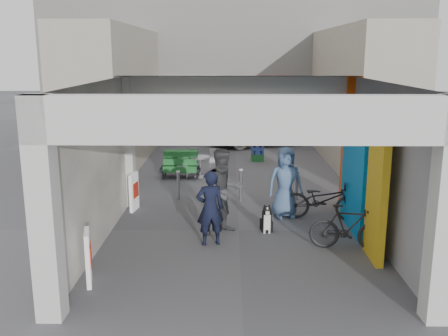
{
  "coord_description": "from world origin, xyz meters",
  "views": [
    {
      "loc": [
        -0.2,
        -11.12,
        4.07
      ],
      "look_at": [
        -0.36,
        1.0,
        1.28
      ],
      "focal_mm": 40.0,
      "sensor_mm": 36.0,
      "label": 1
    }
  ],
  "objects_px": {
    "man_back_turned": "(224,191)",
    "bicycle_front": "(322,200)",
    "man_crates": "(258,138)",
    "bicycle_rear": "(349,227)",
    "produce_stand": "(181,167)",
    "white_van": "(259,129)",
    "border_collie": "(267,220)",
    "man_elderly": "(285,182)",
    "cafe_set": "(197,167)",
    "man_with_dog": "(210,208)"
  },
  "relations": [
    {
      "from": "border_collie",
      "to": "man_crates",
      "type": "bearing_deg",
      "value": 81.16
    },
    {
      "from": "produce_stand",
      "to": "man_crates",
      "type": "distance_m",
      "value": 3.79
    },
    {
      "from": "man_with_dog",
      "to": "white_van",
      "type": "bearing_deg",
      "value": -111.5
    },
    {
      "from": "border_collie",
      "to": "bicycle_front",
      "type": "distance_m",
      "value": 1.72
    },
    {
      "from": "produce_stand",
      "to": "man_back_turned",
      "type": "relative_size",
      "value": 0.68
    },
    {
      "from": "man_elderly",
      "to": "bicycle_front",
      "type": "relative_size",
      "value": 0.92
    },
    {
      "from": "man_crates",
      "to": "man_with_dog",
      "type": "bearing_deg",
      "value": 73.79
    },
    {
      "from": "man_with_dog",
      "to": "man_crates",
      "type": "height_order",
      "value": "man_crates"
    },
    {
      "from": "produce_stand",
      "to": "bicycle_front",
      "type": "height_order",
      "value": "bicycle_front"
    },
    {
      "from": "border_collie",
      "to": "produce_stand",
      "type": "bearing_deg",
      "value": 108.43
    },
    {
      "from": "border_collie",
      "to": "man_crates",
      "type": "relative_size",
      "value": 0.38
    },
    {
      "from": "bicycle_front",
      "to": "man_crates",
      "type": "bearing_deg",
      "value": 20.57
    },
    {
      "from": "cafe_set",
      "to": "man_crates",
      "type": "distance_m",
      "value": 3.21
    },
    {
      "from": "man_elderly",
      "to": "bicycle_front",
      "type": "distance_m",
      "value": 1.02
    },
    {
      "from": "man_with_dog",
      "to": "white_van",
      "type": "xyz_separation_m",
      "value": [
        1.73,
        12.08,
        -0.05
      ]
    },
    {
      "from": "border_collie",
      "to": "bicycle_rear",
      "type": "distance_m",
      "value": 1.98
    },
    {
      "from": "border_collie",
      "to": "bicycle_front",
      "type": "xyz_separation_m",
      "value": [
        1.45,
        0.89,
        0.25
      ]
    },
    {
      "from": "bicycle_rear",
      "to": "man_crates",
      "type": "bearing_deg",
      "value": 18.08
    },
    {
      "from": "man_crates",
      "to": "bicycle_front",
      "type": "distance_m",
      "value": 7.03
    },
    {
      "from": "white_van",
      "to": "bicycle_rear",
      "type": "bearing_deg",
      "value": 165.69
    },
    {
      "from": "man_crates",
      "to": "man_elderly",
      "type": "bearing_deg",
      "value": 86.43
    },
    {
      "from": "man_elderly",
      "to": "white_van",
      "type": "distance_m",
      "value": 10.16
    },
    {
      "from": "produce_stand",
      "to": "border_collie",
      "type": "height_order",
      "value": "produce_stand"
    },
    {
      "from": "border_collie",
      "to": "man_crates",
      "type": "xyz_separation_m",
      "value": [
        0.21,
        7.8,
        0.63
      ]
    },
    {
      "from": "man_back_turned",
      "to": "bicycle_front",
      "type": "distance_m",
      "value": 2.66
    },
    {
      "from": "man_back_turned",
      "to": "cafe_set",
      "type": "bearing_deg",
      "value": 72.18
    },
    {
      "from": "man_with_dog",
      "to": "man_crates",
      "type": "bearing_deg",
      "value": -113.15
    },
    {
      "from": "man_crates",
      "to": "white_van",
      "type": "bearing_deg",
      "value": -100.41
    },
    {
      "from": "man_crates",
      "to": "bicycle_rear",
      "type": "relative_size",
      "value": 1.1
    },
    {
      "from": "produce_stand",
      "to": "man_elderly",
      "type": "distance_m",
      "value": 5.16
    },
    {
      "from": "man_with_dog",
      "to": "bicycle_rear",
      "type": "xyz_separation_m",
      "value": [
        2.93,
        -0.26,
        -0.33
      ]
    },
    {
      "from": "man_elderly",
      "to": "man_crates",
      "type": "bearing_deg",
      "value": 82.49
    },
    {
      "from": "man_back_turned",
      "to": "bicycle_rear",
      "type": "height_order",
      "value": "man_back_turned"
    },
    {
      "from": "man_with_dog",
      "to": "cafe_set",
      "type": "bearing_deg",
      "value": -97.07
    },
    {
      "from": "produce_stand",
      "to": "border_collie",
      "type": "bearing_deg",
      "value": -87.18
    },
    {
      "from": "produce_stand",
      "to": "cafe_set",
      "type": "bearing_deg",
      "value": 6.48
    },
    {
      "from": "man_elderly",
      "to": "bicycle_rear",
      "type": "xyz_separation_m",
      "value": [
        1.11,
        -2.18,
        -0.41
      ]
    },
    {
      "from": "man_back_turned",
      "to": "man_with_dog",
      "type": "bearing_deg",
      "value": -138.05
    },
    {
      "from": "border_collie",
      "to": "man_elderly",
      "type": "height_order",
      "value": "man_elderly"
    },
    {
      "from": "bicycle_front",
      "to": "cafe_set",
      "type": "bearing_deg",
      "value": 46.86
    },
    {
      "from": "man_crates",
      "to": "bicycle_rear",
      "type": "distance_m",
      "value": 9.0
    },
    {
      "from": "produce_stand",
      "to": "white_van",
      "type": "height_order",
      "value": "white_van"
    },
    {
      "from": "border_collie",
      "to": "bicycle_rear",
      "type": "bearing_deg",
      "value": -40.26
    },
    {
      "from": "border_collie",
      "to": "man_crates",
      "type": "height_order",
      "value": "man_crates"
    },
    {
      "from": "cafe_set",
      "to": "produce_stand",
      "type": "xyz_separation_m",
      "value": [
        -0.54,
        -0.31,
        0.05
      ]
    },
    {
      "from": "bicycle_rear",
      "to": "man_back_turned",
      "type": "bearing_deg",
      "value": 77.58
    },
    {
      "from": "cafe_set",
      "to": "man_with_dog",
      "type": "bearing_deg",
      "value": -83.74
    },
    {
      "from": "cafe_set",
      "to": "bicycle_front",
      "type": "bearing_deg",
      "value": -53.51
    },
    {
      "from": "man_with_dog",
      "to": "man_crates",
      "type": "xyz_separation_m",
      "value": [
        1.49,
        8.62,
        0.08
      ]
    },
    {
      "from": "man_elderly",
      "to": "man_crates",
      "type": "xyz_separation_m",
      "value": [
        -0.33,
        6.69,
        -0.0
      ]
    }
  ]
}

